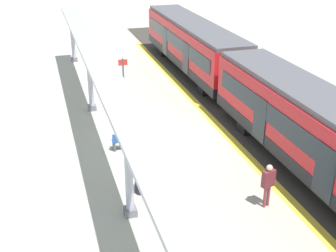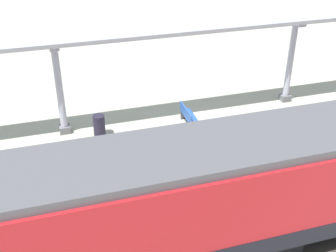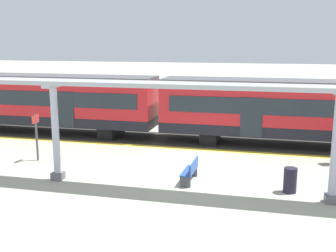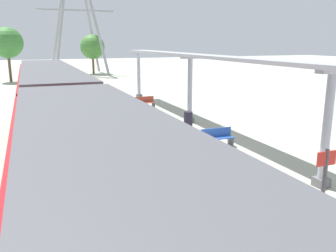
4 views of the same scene
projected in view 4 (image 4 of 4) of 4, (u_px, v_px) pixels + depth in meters
name	position (u px, v px, depth m)	size (l,w,h in m)	color
ground_plane	(180.00, 153.00, 15.33)	(176.00, 176.00, 0.00)	#AAAC99
tactile_edge_strip	(110.00, 161.00, 14.23)	(0.49, 39.57, 0.01)	yellow
trackbed	(62.00, 167.00, 13.57)	(3.20, 51.57, 0.01)	#38332D
train_far_carriage	(50.00, 101.00, 17.34)	(2.65, 14.52, 3.48)	red
canopy_pillar_second	(327.00, 129.00, 11.31)	(1.10, 0.44, 3.84)	slate
canopy_pillar_third	(190.00, 90.00, 20.64)	(1.10, 0.44, 3.84)	slate
canopy_pillar_fourth	(139.00, 75.00, 29.82)	(1.10, 0.44, 3.84)	slate
canopy_beam	(241.00, 59.00, 15.49)	(1.20, 31.47, 0.16)	#A8AAB2
bench_near_end	(217.00, 138.00, 16.03)	(1.51, 0.48, 0.86)	#274FA3
bench_mid_platform	(144.00, 103.00, 25.23)	(1.52, 0.51, 0.86)	#A03F2E
trash_bin	(188.00, 120.00, 19.52)	(0.48, 0.48, 0.93)	#231F30
platform_info_sign	(324.00, 183.00, 8.62)	(0.56, 0.10, 2.20)	#4C4C51
passenger_waiting_near_edge	(104.00, 107.00, 19.87)	(0.55, 0.37, 1.73)	brown
electricity_pylon	(75.00, 2.00, 49.66)	(10.65, 7.52, 19.76)	#93969B
tree_left_background	(7.00, 43.00, 41.19)	(3.58, 3.58, 6.33)	brown
tree_right_background	(92.00, 47.00, 51.88)	(3.54, 3.54, 5.68)	brown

